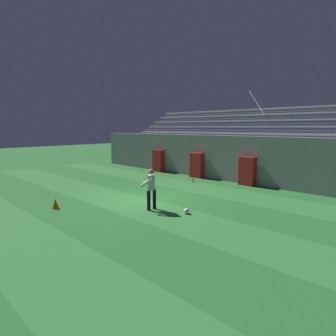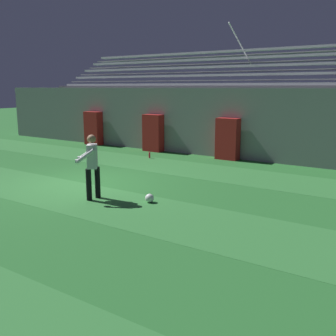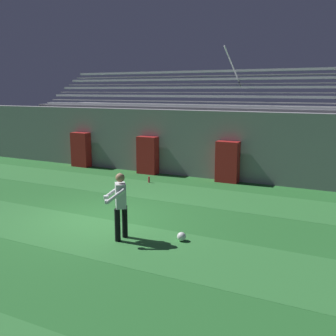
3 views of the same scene
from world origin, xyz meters
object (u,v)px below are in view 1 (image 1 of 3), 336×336
Objects in this scene: padding_pillar_gate_left at (197,165)px; soccer_ball at (186,211)px; goalkeeper at (151,187)px; traffic_cone at (55,204)px; padding_pillar_far_left at (158,161)px; padding_pillar_gate_right at (247,171)px; water_bottle at (193,180)px.

soccer_ball is (4.66, -6.54, -0.71)m from padding_pillar_gate_left.
padding_pillar_gate_left is 7.82m from goalkeeper.
traffic_cone is (0.32, -9.75, -0.61)m from padding_pillar_gate_left.
padding_pillar_far_left is at bearing 141.93° from soccer_ball.
padding_pillar_gate_left is 1.00× the size of padding_pillar_gate_right.
soccer_ball is at bearing -53.31° from water_bottle.
traffic_cone is (-2.94, -2.64, -0.74)m from goalkeeper.
goalkeeper is at bearing -45.62° from padding_pillar_far_left.
padding_pillar_gate_right is at bearing 71.12° from traffic_cone.
water_bottle is (-2.36, 5.61, -0.83)m from goalkeeper.
padding_pillar_gate_right and padding_pillar_far_left have the same top height.
water_bottle reaches higher than soccer_ball.
padding_pillar_gate_right is 3.91× the size of traffic_cone.
goalkeeper is at bearing -157.76° from soccer_ball.
goalkeeper reaches higher than soccer_ball.
water_bottle is at bearing 85.95° from traffic_cone.
padding_pillar_gate_left is 3.91× the size of traffic_cone.
padding_pillar_far_left reaches higher than soccer_ball.
padding_pillar_gate_left reaches higher than traffic_cone.
traffic_cone is (-4.34, -3.21, 0.10)m from soccer_ball.
padding_pillar_gate_right is 0.98× the size of goalkeeper.
traffic_cone is (-3.33, -9.75, -0.61)m from padding_pillar_gate_right.
soccer_ball is (8.35, -6.54, -0.71)m from padding_pillar_far_left.
padding_pillar_gate_right is (3.66, 0.00, 0.00)m from padding_pillar_gate_left.
padding_pillar_far_left is at bearing 134.38° from goalkeeper.
padding_pillar_gate_left reaches higher than soccer_ball.
soccer_ball is 0.92× the size of water_bottle.
water_bottle is at bearing -18.08° from padding_pillar_far_left.
water_bottle is at bearing 126.69° from soccer_ball.
padding_pillar_gate_left is 6.84× the size of water_bottle.
padding_pillar_gate_right is at bearing 0.00° from padding_pillar_far_left.
padding_pillar_far_left is at bearing 161.92° from water_bottle.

